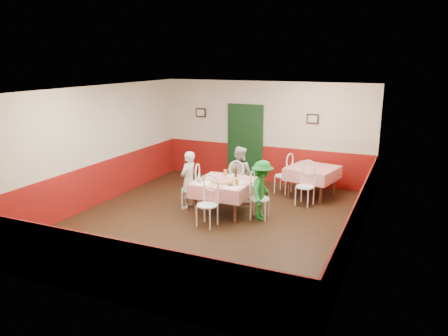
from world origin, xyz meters
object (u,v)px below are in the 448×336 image
at_px(glass_b, 237,182).
at_px(chair_right, 260,199).
at_px(main_table, 224,197).
at_px(chair_far, 239,184).
at_px(glass_a, 203,179).
at_px(chair_left, 191,189).
at_px(diner_left, 189,180).
at_px(chair_near, 207,205).
at_px(diner_right, 262,190).
at_px(diner_far, 239,174).
at_px(beer_bottle, 236,172).
at_px(pizza, 222,181).
at_px(chair_second_b, 305,187).
at_px(second_table, 312,182).
at_px(glass_c, 226,173).
at_px(wallet, 231,185).
at_px(chair_second_a, 283,176).

bearing_deg(glass_b, chair_right, 28.02).
relative_size(main_table, chair_far, 1.36).
relative_size(main_table, glass_a, 9.69).
distance_m(main_table, chair_left, 0.85).
xyz_separation_m(chair_left, diner_left, (-0.05, 0.00, 0.22)).
bearing_deg(chair_left, chair_near, 32.60).
bearing_deg(chair_near, diner_right, 47.39).
height_order(chair_left, diner_far, diner_far).
bearing_deg(beer_bottle, pizza, -105.45).
relative_size(chair_left, diner_far, 0.66).
relative_size(chair_second_b, glass_a, 7.15).
distance_m(chair_left, beer_bottle, 1.13).
xyz_separation_m(chair_left, beer_bottle, (0.97, 0.39, 0.43)).
bearing_deg(glass_a, chair_second_b, 38.62).
xyz_separation_m(second_table, chair_left, (-2.38, -2.02, 0.08)).
bearing_deg(chair_near, glass_c, 100.09).
distance_m(main_table, chair_far, 0.85).
bearing_deg(glass_b, main_table, 148.64).
relative_size(glass_c, diner_far, 0.11).
relative_size(chair_far, diner_far, 0.66).
bearing_deg(second_table, chair_near, -118.09).
bearing_deg(glass_c, diner_right, -20.56).
bearing_deg(chair_left, glass_b, 66.69).
xyz_separation_m(chair_near, pizza, (0.00, 0.78, 0.33)).
bearing_deg(second_table, diner_left, -140.24).
height_order(second_table, chair_right, chair_right).
height_order(chair_second_b, diner_far, diner_far).
height_order(second_table, chair_near, chair_near).
relative_size(main_table, chair_near, 1.36).
height_order(pizza, glass_c, glass_c).
height_order(chair_far, diner_right, diner_right).
height_order(chair_far, pizza, chair_far).
xyz_separation_m(chair_far, diner_left, (-0.91, -0.84, 0.22)).
distance_m(main_table, glass_b, 0.66).
distance_m(chair_near, glass_c, 1.29).
xyz_separation_m(chair_far, glass_a, (-0.40, -1.10, 0.37)).
xyz_separation_m(pizza, diner_left, (-0.89, 0.08, -0.10)).
bearing_deg(wallet, glass_a, 177.54).
relative_size(main_table, glass_c, 8.19).
height_order(glass_a, diner_far, diner_far).
height_order(glass_a, wallet, glass_a).
bearing_deg(chair_right, glass_a, 95.05).
bearing_deg(second_table, pizza, -126.15).
bearing_deg(diner_far, second_table, -131.88).
xyz_separation_m(chair_second_b, glass_c, (-1.66, -0.90, 0.38)).
bearing_deg(second_table, chair_far, -142.20).
height_order(chair_right, wallet, chair_right).
bearing_deg(wallet, glass_b, 20.62).
distance_m(chair_right, chair_second_a, 2.04).
relative_size(second_table, glass_b, 8.03).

